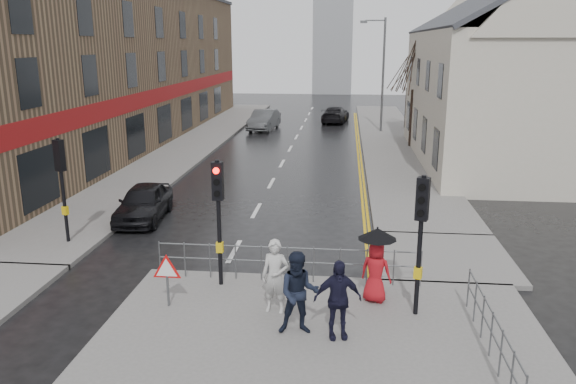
% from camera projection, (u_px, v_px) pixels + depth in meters
% --- Properties ---
extents(ground, '(120.00, 120.00, 0.00)m').
position_uv_depth(ground, '(212.00, 292.00, 14.93)').
color(ground, black).
rests_on(ground, ground).
extents(near_pavement, '(10.00, 9.00, 0.14)m').
position_uv_depth(near_pavement, '(318.00, 369.00, 11.25)').
color(near_pavement, '#605E5B').
rests_on(near_pavement, ground).
extents(left_pavement, '(4.00, 44.00, 0.14)m').
position_uv_depth(left_pavement, '(197.00, 140.00, 37.67)').
color(left_pavement, '#605E5B').
rests_on(left_pavement, ground).
extents(right_pavement, '(4.00, 40.00, 0.14)m').
position_uv_depth(right_pavement, '(391.00, 139.00, 38.30)').
color(right_pavement, '#605E5B').
rests_on(right_pavement, ground).
extents(pavement_bridge_right, '(4.00, 4.20, 0.14)m').
position_uv_depth(pavement_bridge_right, '(443.00, 257.00, 17.15)').
color(pavement_bridge_right, '#605E5B').
rests_on(pavement_bridge_right, ground).
extents(building_left_terrace, '(8.00, 42.00, 10.00)m').
position_uv_depth(building_left_terrace, '(106.00, 66.00, 35.98)').
color(building_left_terrace, '#80674A').
rests_on(building_left_terrace, ground).
extents(building_right_cream, '(9.00, 16.40, 10.10)m').
position_uv_depth(building_right_cream, '(509.00, 75.00, 29.81)').
color(building_right_cream, beige).
rests_on(building_right_cream, ground).
extents(church_tower, '(5.00, 5.00, 18.00)m').
position_uv_depth(church_tower, '(333.00, 22.00, 72.06)').
color(church_tower, gray).
rests_on(church_tower, ground).
extents(traffic_signal_near_left, '(0.28, 0.27, 3.40)m').
position_uv_depth(traffic_signal_near_left, '(218.00, 201.00, 14.47)').
color(traffic_signal_near_left, black).
rests_on(traffic_signal_near_left, near_pavement).
extents(traffic_signal_near_right, '(0.34, 0.33, 3.40)m').
position_uv_depth(traffic_signal_near_right, '(421.00, 221.00, 12.82)').
color(traffic_signal_near_right, black).
rests_on(traffic_signal_near_right, near_pavement).
extents(traffic_signal_far_left, '(0.34, 0.33, 3.40)m').
position_uv_depth(traffic_signal_far_left, '(61.00, 172.00, 17.73)').
color(traffic_signal_far_left, black).
rests_on(traffic_signal_far_left, left_pavement).
extents(guard_railing_front, '(7.14, 0.04, 1.00)m').
position_uv_depth(guard_railing_front, '(287.00, 256.00, 15.09)').
color(guard_railing_front, '#595B5E').
rests_on(guard_railing_front, near_pavement).
extents(guard_railing_side, '(0.04, 4.54, 1.00)m').
position_uv_depth(guard_railing_side, '(492.00, 325.00, 11.43)').
color(guard_railing_side, '#595B5E').
rests_on(guard_railing_side, near_pavement).
extents(warning_sign, '(0.80, 0.07, 1.35)m').
position_uv_depth(warning_sign, '(167.00, 272.00, 13.58)').
color(warning_sign, '#595B5E').
rests_on(warning_sign, near_pavement).
extents(street_lamp, '(1.83, 0.25, 8.00)m').
position_uv_depth(street_lamp, '(381.00, 68.00, 40.06)').
color(street_lamp, '#595B5E').
rests_on(street_lamp, right_pavement).
extents(tree_near, '(2.40, 2.40, 6.58)m').
position_uv_depth(tree_near, '(415.00, 65.00, 34.01)').
color(tree_near, '#2E1F1A').
rests_on(tree_near, right_pavement).
extents(tree_far, '(2.40, 2.40, 5.64)m').
position_uv_depth(tree_far, '(409.00, 70.00, 41.84)').
color(tree_far, '#2E1F1A').
rests_on(tree_far, right_pavement).
extents(pedestrian_a, '(0.71, 0.51, 1.81)m').
position_uv_depth(pedestrian_a, '(275.00, 276.00, 13.32)').
color(pedestrian_a, '#B5B4B1').
rests_on(pedestrian_a, near_pavement).
extents(pedestrian_b, '(0.99, 0.81, 1.90)m').
position_uv_depth(pedestrian_b, '(299.00, 293.00, 12.31)').
color(pedestrian_b, black).
rests_on(pedestrian_b, near_pavement).
extents(pedestrian_with_umbrella, '(0.96, 0.96, 1.92)m').
position_uv_depth(pedestrian_with_umbrella, '(376.00, 260.00, 13.81)').
color(pedestrian_with_umbrella, '#A9131B').
rests_on(pedestrian_with_umbrella, near_pavement).
extents(pedestrian_d, '(1.12, 0.64, 1.79)m').
position_uv_depth(pedestrian_d, '(338.00, 299.00, 12.14)').
color(pedestrian_d, black).
rests_on(pedestrian_d, near_pavement).
extents(car_parked, '(1.83, 3.98, 1.32)m').
position_uv_depth(car_parked, '(144.00, 202.00, 20.90)').
color(car_parked, black).
rests_on(car_parked, ground).
extents(car_mid, '(2.09, 4.72, 1.51)m').
position_uv_depth(car_mid, '(264.00, 120.00, 42.52)').
color(car_mid, '#414345').
rests_on(car_mid, ground).
extents(car_far, '(2.43, 4.79, 1.33)m').
position_uv_depth(car_far, '(335.00, 114.00, 46.51)').
color(car_far, black).
rests_on(car_far, ground).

